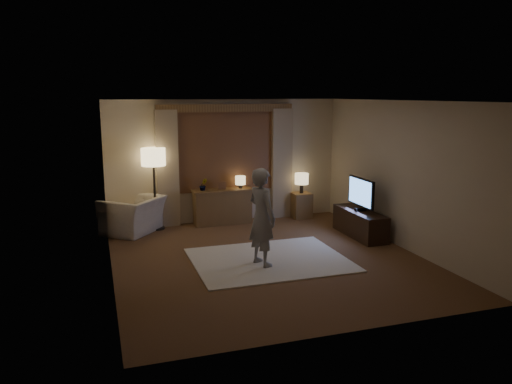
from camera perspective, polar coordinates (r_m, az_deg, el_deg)
name	(u,v)px	position (r m, az deg, el deg)	size (l,w,h in m)	color
room	(258,176)	(8.54, 0.29, 1.89)	(5.04, 5.54, 2.64)	brown
rug	(269,260)	(8.33, 1.53, -7.74)	(2.50, 2.00, 0.02)	white
sideboard	(222,207)	(10.57, -3.86, -1.76)	(1.20, 0.40, 0.70)	brown
picture_frame	(222,186)	(10.48, -3.89, 0.64)	(0.16, 0.02, 0.20)	brown
plant	(203,185)	(10.38, -6.04, 0.78)	(0.17, 0.13, 0.30)	#999999
table_lamp_sideboard	(240,181)	(10.57, -1.80, 1.28)	(0.22, 0.22, 0.30)	black
floor_lamp	(153,161)	(10.14, -11.64, 3.44)	(0.48, 0.48, 1.65)	black
armchair	(133,215)	(10.15, -13.88, -2.59)	(1.09, 0.95, 0.71)	beige
side_table	(301,205)	(11.10, 5.18, -1.53)	(0.40, 0.40, 0.56)	brown
table_lamp_side	(302,179)	(10.99, 5.24, 1.46)	(0.30, 0.30, 0.44)	black
tv_stand	(360,223)	(9.86, 11.78, -3.53)	(0.45, 1.40, 0.50)	black
tv	(361,193)	(9.72, 11.91, -0.10)	(0.22, 0.88, 0.64)	black
person	(262,217)	(7.87, 0.67, -2.86)	(0.57, 0.37, 1.57)	gray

